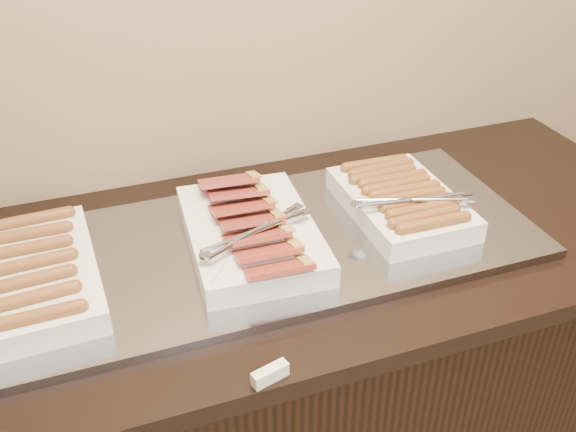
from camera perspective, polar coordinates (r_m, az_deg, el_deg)
The scene contains 6 objects.
counter at distance 1.67m, azimuth -3.34°, elevation -15.76°, with size 2.06×0.76×0.90m.
warming_tray at distance 1.37m, azimuth -2.75°, elevation -2.65°, with size 1.20×0.50×0.02m, color #8E919B.
dish_left at distance 1.32m, azimuth -22.12°, elevation -4.98°, with size 0.27×0.39×0.07m.
dish_center at distance 1.34m, azimuth -3.30°, elevation -1.38°, with size 0.29×0.41×0.09m.
dish_right at distance 1.46m, azimuth 10.07°, elevation 1.38°, with size 0.27×0.34×0.08m.
label_holder at distance 1.09m, azimuth -1.61°, elevation -13.88°, with size 0.06×0.02×0.03m, color white.
Camera 1 is at (-0.29, 1.06, 1.70)m, focal length 40.00 mm.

